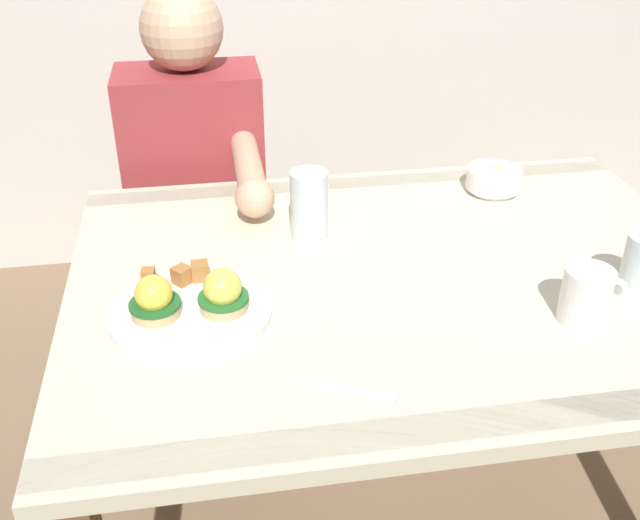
{
  "coord_description": "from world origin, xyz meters",
  "views": [
    {
      "loc": [
        -0.34,
        -1.11,
        1.44
      ],
      "look_at": [
        -0.15,
        0.0,
        0.78
      ],
      "focal_mm": 41.6,
      "sensor_mm": 36.0,
      "label": 1
    }
  ],
  "objects_px": {
    "coffee_mug": "(587,294)",
    "fruit_bowl": "(494,179)",
    "water_glass_far": "(309,209)",
    "diner_person": "(198,192)",
    "eggs_benedict_plate": "(190,303)",
    "dining_table": "(400,320)",
    "fork": "(351,390)"
  },
  "relations": [
    {
      "from": "coffee_mug",
      "to": "fork",
      "type": "distance_m",
      "value": 0.43
    },
    {
      "from": "fruit_bowl",
      "to": "fork",
      "type": "height_order",
      "value": "fruit_bowl"
    },
    {
      "from": "dining_table",
      "to": "coffee_mug",
      "type": "height_order",
      "value": "coffee_mug"
    },
    {
      "from": "dining_table",
      "to": "water_glass_far",
      "type": "relative_size",
      "value": 8.7
    },
    {
      "from": "coffee_mug",
      "to": "fork",
      "type": "height_order",
      "value": "coffee_mug"
    },
    {
      "from": "eggs_benedict_plate",
      "to": "dining_table",
      "type": "bearing_deg",
      "value": 11.34
    },
    {
      "from": "dining_table",
      "to": "eggs_benedict_plate",
      "type": "xyz_separation_m",
      "value": [
        -0.38,
        -0.08,
        0.13
      ]
    },
    {
      "from": "eggs_benedict_plate",
      "to": "fruit_bowl",
      "type": "bearing_deg",
      "value": 29.49
    },
    {
      "from": "dining_table",
      "to": "diner_person",
      "type": "height_order",
      "value": "diner_person"
    },
    {
      "from": "eggs_benedict_plate",
      "to": "coffee_mug",
      "type": "distance_m",
      "value": 0.65
    },
    {
      "from": "water_glass_far",
      "to": "fruit_bowl",
      "type": "bearing_deg",
      "value": 17.89
    },
    {
      "from": "eggs_benedict_plate",
      "to": "diner_person",
      "type": "distance_m",
      "value": 0.69
    },
    {
      "from": "eggs_benedict_plate",
      "to": "fruit_bowl",
      "type": "height_order",
      "value": "eggs_benedict_plate"
    },
    {
      "from": "water_glass_far",
      "to": "fork",
      "type": "bearing_deg",
      "value": -91.43
    },
    {
      "from": "dining_table",
      "to": "diner_person",
      "type": "bearing_deg",
      "value": 121.18
    },
    {
      "from": "eggs_benedict_plate",
      "to": "coffee_mug",
      "type": "bearing_deg",
      "value": -10.54
    },
    {
      "from": "fruit_bowl",
      "to": "dining_table",
      "type": "bearing_deg",
      "value": -133.41
    },
    {
      "from": "water_glass_far",
      "to": "diner_person",
      "type": "bearing_deg",
      "value": 116.2
    },
    {
      "from": "dining_table",
      "to": "coffee_mug",
      "type": "bearing_deg",
      "value": -37.76
    },
    {
      "from": "fork",
      "to": "eggs_benedict_plate",
      "type": "bearing_deg",
      "value": 133.97
    },
    {
      "from": "coffee_mug",
      "to": "fork",
      "type": "relative_size",
      "value": 0.76
    },
    {
      "from": "fruit_bowl",
      "to": "diner_person",
      "type": "height_order",
      "value": "diner_person"
    },
    {
      "from": "coffee_mug",
      "to": "fruit_bowl",
      "type": "bearing_deg",
      "value": 86.2
    },
    {
      "from": "fruit_bowl",
      "to": "water_glass_far",
      "type": "xyz_separation_m",
      "value": [
        -0.43,
        -0.14,
        0.03
      ]
    },
    {
      "from": "diner_person",
      "to": "fork",
      "type": "bearing_deg",
      "value": -77.33
    },
    {
      "from": "dining_table",
      "to": "water_glass_far",
      "type": "height_order",
      "value": "water_glass_far"
    },
    {
      "from": "eggs_benedict_plate",
      "to": "water_glass_far",
      "type": "xyz_separation_m",
      "value": [
        0.24,
        0.24,
        0.04
      ]
    },
    {
      "from": "dining_table",
      "to": "fruit_bowl",
      "type": "relative_size",
      "value": 10.0
    },
    {
      "from": "fruit_bowl",
      "to": "coffee_mug",
      "type": "height_order",
      "value": "coffee_mug"
    },
    {
      "from": "diner_person",
      "to": "water_glass_far",
      "type": "bearing_deg",
      "value": -63.8
    },
    {
      "from": "dining_table",
      "to": "fruit_bowl",
      "type": "xyz_separation_m",
      "value": [
        0.28,
        0.3,
        0.14
      ]
    },
    {
      "from": "water_glass_far",
      "to": "coffee_mug",
      "type": "bearing_deg",
      "value": -41.75
    }
  ]
}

